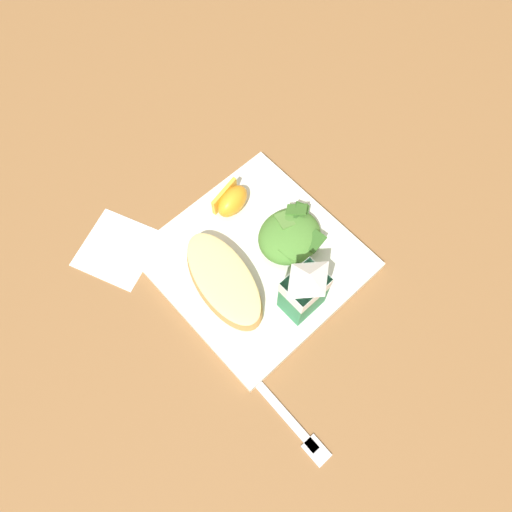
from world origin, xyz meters
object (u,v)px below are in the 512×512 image
Objects in this scene: metal_fork at (286,416)px; white_plate at (256,261)px; milk_carton at (306,288)px; orange_wedge_front at (232,201)px; cheesy_pizza_bread at (222,279)px; green_salad_pile at (290,236)px; paper_napkin at (118,249)px.

white_plate is at bearing -122.45° from metal_fork.
milk_carton is 0.20m from orange_wedge_front.
cheesy_pizza_bread is 0.21m from metal_fork.
green_salad_pile is at bearing 166.37° from white_plate.
cheesy_pizza_bread is (0.06, -0.00, 0.03)m from white_plate.
paper_napkin is (0.15, -0.26, -0.07)m from milk_carton.
milk_carton is at bearing 123.60° from cheesy_pizza_bread.
paper_napkin is (0.08, -0.16, -0.03)m from cheesy_pizza_bread.
milk_carton is 0.58× the size of metal_fork.
milk_carton is at bearing 119.49° from paper_napkin.
cheesy_pizza_bread is 0.13m from orange_wedge_front.
milk_carton is at bearing -142.31° from metal_fork.
metal_fork is at bearing 61.32° from orange_wedge_front.
orange_wedge_front is at bearing -137.64° from cheesy_pizza_bread.
orange_wedge_front reaches higher than white_plate.
orange_wedge_front reaches higher than cheesy_pizza_bread.
green_salad_pile reaches higher than white_plate.
orange_wedge_front reaches higher than paper_napkin.
metal_fork is (0.13, 0.10, -0.07)m from milk_carton.
orange_wedge_front is at bearing -118.68° from metal_fork.
paper_napkin is 0.36m from metal_fork.
white_plate is 0.07m from cheesy_pizza_bread.
green_salad_pile is 0.57× the size of metal_fork.
metal_fork is (0.16, 0.29, -0.03)m from orange_wedge_front.
green_salad_pile is 0.97× the size of paper_napkin.
green_salad_pile is 0.11m from orange_wedge_front.
cheesy_pizza_bread is 0.96× the size of metal_fork.
metal_fork is (0.12, 0.20, -0.01)m from white_plate.
milk_carton reaches higher than cheesy_pizza_bread.
orange_wedge_front is 0.20m from paper_napkin.
milk_carton is (-0.00, 0.10, 0.07)m from white_plate.
white_plate is 0.07m from green_salad_pile.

